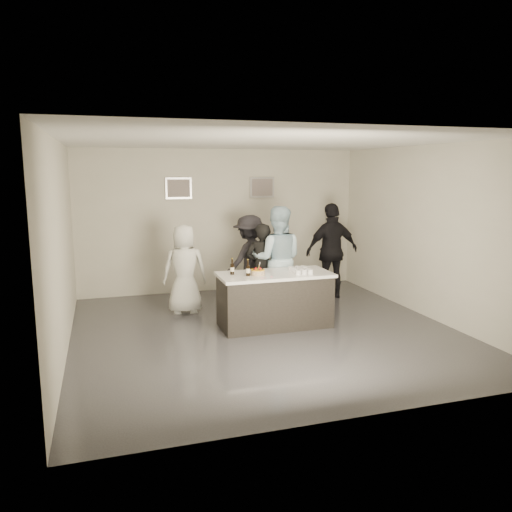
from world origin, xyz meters
name	(u,v)px	position (x,y,z in m)	size (l,w,h in m)	color
floor	(265,331)	(0.00, 0.00, 0.00)	(6.00, 6.00, 0.00)	#3D3D42
ceiling	(266,141)	(0.00, 0.00, 3.00)	(6.00, 6.00, 0.00)	white
wall_back	(221,221)	(0.00, 3.00, 1.50)	(6.00, 0.04, 3.00)	beige
wall_front	(359,278)	(0.00, -3.00, 1.50)	(6.00, 0.04, 3.00)	beige
wall_left	(61,248)	(-3.00, 0.00, 1.50)	(0.04, 6.00, 3.00)	beige
wall_right	(429,232)	(3.00, 0.00, 1.50)	(0.04, 6.00, 3.00)	beige
picture_left	(179,188)	(-0.90, 2.97, 2.20)	(0.54, 0.04, 0.44)	#B2B2B7
picture_right	(262,187)	(0.90, 2.97, 2.20)	(0.54, 0.04, 0.44)	#B2B2B7
bar_counter	(275,300)	(0.23, 0.21, 0.45)	(1.86, 0.86, 0.90)	white
cake	(258,273)	(-0.07, 0.16, 0.94)	(0.23, 0.23, 0.08)	gold
beer_bottle_a	(232,267)	(-0.46, 0.32, 1.03)	(0.07, 0.07, 0.26)	black
beer_bottle_b	(248,268)	(-0.25, 0.14, 1.03)	(0.07, 0.07, 0.26)	black
tumbler_cluster	(301,270)	(0.66, 0.14, 0.94)	(0.30, 0.40, 0.08)	orange
candles	(266,277)	(-0.02, -0.07, 0.90)	(0.24, 0.08, 0.01)	pink
person_main_black	(262,268)	(0.31, 1.14, 0.81)	(0.59, 0.39, 1.63)	black
person_main_blue	(277,259)	(0.58, 1.06, 0.97)	(0.94, 0.73, 1.94)	silver
person_guest_left	(185,269)	(-1.05, 1.45, 0.81)	(0.79, 0.51, 1.62)	silver
person_guest_right	(332,251)	(1.96, 1.67, 0.96)	(1.13, 0.47, 1.92)	black
person_guest_back	(250,259)	(0.27, 1.79, 0.86)	(1.11, 0.64, 1.72)	black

